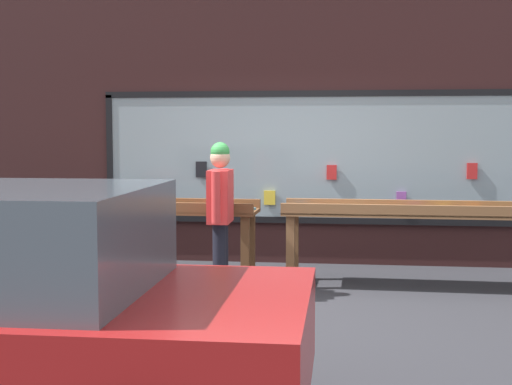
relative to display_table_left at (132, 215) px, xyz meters
The scene contains 6 objects.
ground_plane 2.02m from the display_table_left, 31.79° to the right, with size 40.00×40.00×0.00m, color #2D2D33.
shopfront_facade 2.44m from the display_table_left, 40.16° to the left, with size 8.12×0.29×3.80m.
display_table_left is the anchor object (origin of this frame).
display_table_right 3.18m from the display_table_left, ahead, with size 2.91×0.70×0.94m.
person_browsing 1.31m from the display_table_left, 28.94° to the right, with size 0.23×0.64×1.60m.
small_dog 1.12m from the display_table_left, 53.86° to the right, with size 0.39×0.51×0.36m.
Camera 1 is at (0.82, -6.87, 1.71)m, focal length 50.00 mm.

